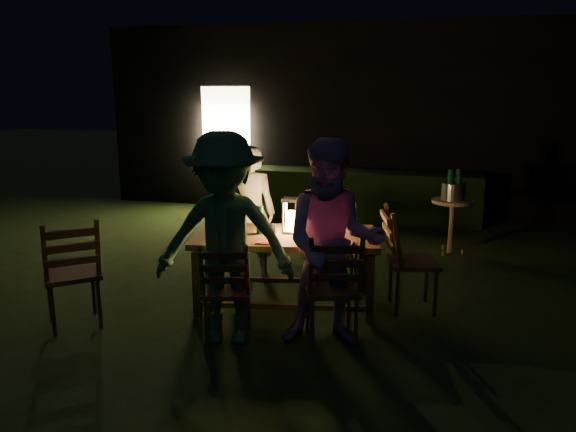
% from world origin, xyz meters
% --- Properties ---
extents(garden_envelope, '(40.00, 40.00, 3.20)m').
position_xyz_m(garden_envelope, '(-0.01, 6.15, 1.58)').
color(garden_envelope, black).
rests_on(garden_envelope, ground).
extents(dining_table, '(1.90, 1.18, 0.74)m').
position_xyz_m(dining_table, '(-0.57, -0.24, 0.67)').
color(dining_table, '#4D3219').
rests_on(dining_table, ground).
extents(chair_near_left, '(0.51, 0.53, 0.93)m').
position_xyz_m(chair_near_left, '(-0.88, -1.07, 0.28)').
color(chair_near_left, '#4D3219').
rests_on(chair_near_left, ground).
extents(chair_near_right, '(0.58, 0.60, 1.01)m').
position_xyz_m(chair_near_right, '(0.01, -0.92, 0.31)').
color(chair_near_right, '#4D3219').
rests_on(chair_near_right, ground).
extents(chair_far_left, '(0.52, 0.54, 0.92)m').
position_xyz_m(chair_far_left, '(-1.16, 0.44, 0.28)').
color(chair_far_left, '#4D3219').
rests_on(chair_far_left, ground).
extents(chair_far_right, '(0.49, 0.51, 0.89)m').
position_xyz_m(chair_far_right, '(-0.17, 0.61, 0.27)').
color(chair_far_right, '#4D3219').
rests_on(chair_far_right, ground).
extents(chair_end, '(0.60, 0.57, 1.05)m').
position_xyz_m(chair_end, '(0.63, -0.02, 0.32)').
color(chair_end, '#4D3219').
rests_on(chair_end, ground).
extents(chair_spare, '(0.69, 0.70, 1.07)m').
position_xyz_m(chair_spare, '(-2.32, -1.18, 0.32)').
color(chair_spare, '#4D3219').
rests_on(chair_spare, ground).
extents(person_house_side, '(0.61, 0.46, 1.52)m').
position_xyz_m(person_house_side, '(-1.16, 0.49, 0.76)').
color(person_house_side, white).
rests_on(person_house_side, ground).
extents(person_opp_right, '(0.95, 0.80, 1.75)m').
position_xyz_m(person_opp_right, '(0.01, -0.97, 0.88)').
color(person_opp_right, '#C788C0').
rests_on(person_opp_right, ground).
extents(person_opp_left, '(1.26, 0.86, 1.80)m').
position_xyz_m(person_opp_left, '(-0.87, -1.12, 0.90)').
color(person_opp_left, '#39733E').
rests_on(person_opp_left, ground).
extents(lantern, '(0.16, 0.16, 0.35)m').
position_xyz_m(lantern, '(-0.53, -0.18, 0.90)').
color(lantern, white).
rests_on(lantern, dining_table).
extents(plate_far_left, '(0.25, 0.25, 0.01)m').
position_xyz_m(plate_far_left, '(-1.15, -0.12, 0.75)').
color(plate_far_left, white).
rests_on(plate_far_left, dining_table).
extents(plate_near_left, '(0.25, 0.25, 0.01)m').
position_xyz_m(plate_near_left, '(-1.08, -0.55, 0.75)').
color(plate_near_left, white).
rests_on(plate_near_left, dining_table).
extents(plate_far_right, '(0.25, 0.25, 0.01)m').
position_xyz_m(plate_far_right, '(-0.17, 0.06, 0.75)').
color(plate_far_right, white).
rests_on(plate_far_right, dining_table).
extents(plate_near_right, '(0.25, 0.25, 0.01)m').
position_xyz_m(plate_near_right, '(-0.09, -0.38, 0.75)').
color(plate_near_right, white).
rests_on(plate_near_right, dining_table).
extents(wineglass_a, '(0.06, 0.06, 0.18)m').
position_xyz_m(wineglass_a, '(-0.92, -0.02, 0.83)').
color(wineglass_a, '#59070F').
rests_on(wineglass_a, dining_table).
extents(wineglass_b, '(0.06, 0.06, 0.18)m').
position_xyz_m(wineglass_b, '(-1.26, -0.48, 0.83)').
color(wineglass_b, '#59070F').
rests_on(wineglass_b, dining_table).
extents(wineglass_c, '(0.06, 0.06, 0.18)m').
position_xyz_m(wineglass_c, '(-0.23, -0.46, 0.83)').
color(wineglass_c, '#59070F').
rests_on(wineglass_c, dining_table).
extents(wineglass_d, '(0.06, 0.06, 0.18)m').
position_xyz_m(wineglass_d, '(0.00, 0.05, 0.83)').
color(wineglass_d, '#59070F').
rests_on(wineglass_d, dining_table).
extents(wineglass_e, '(0.06, 0.06, 0.18)m').
position_xyz_m(wineglass_e, '(-0.62, -0.55, 0.83)').
color(wineglass_e, silver).
rests_on(wineglass_e, dining_table).
extents(bottle_table, '(0.07, 0.07, 0.28)m').
position_xyz_m(bottle_table, '(-0.82, -0.28, 0.88)').
color(bottle_table, '#0F471E').
rests_on(bottle_table, dining_table).
extents(napkin_left, '(0.18, 0.14, 0.01)m').
position_xyz_m(napkin_left, '(-0.67, -0.58, 0.74)').
color(napkin_left, red).
rests_on(napkin_left, dining_table).
extents(napkin_right, '(0.18, 0.14, 0.01)m').
position_xyz_m(napkin_right, '(0.02, -0.44, 0.74)').
color(napkin_right, red).
rests_on(napkin_right, dining_table).
extents(phone, '(0.14, 0.07, 0.01)m').
position_xyz_m(phone, '(-1.13, -0.64, 0.74)').
color(phone, black).
rests_on(phone, dining_table).
extents(side_table, '(0.53, 0.53, 0.72)m').
position_xyz_m(side_table, '(1.08, 2.05, 0.63)').
color(side_table, '#8E6847').
rests_on(side_table, ground).
extents(ice_bucket, '(0.30, 0.30, 0.22)m').
position_xyz_m(ice_bucket, '(1.08, 2.05, 0.83)').
color(ice_bucket, '#A5A8AD').
rests_on(ice_bucket, side_table).
extents(bottle_bucket_a, '(0.07, 0.07, 0.32)m').
position_xyz_m(bottle_bucket_a, '(1.03, 2.01, 0.88)').
color(bottle_bucket_a, '#0F471E').
rests_on(bottle_bucket_a, side_table).
extents(bottle_bucket_b, '(0.07, 0.07, 0.32)m').
position_xyz_m(bottle_bucket_b, '(1.13, 2.09, 0.88)').
color(bottle_bucket_b, '#0F471E').
rests_on(bottle_bucket_b, side_table).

